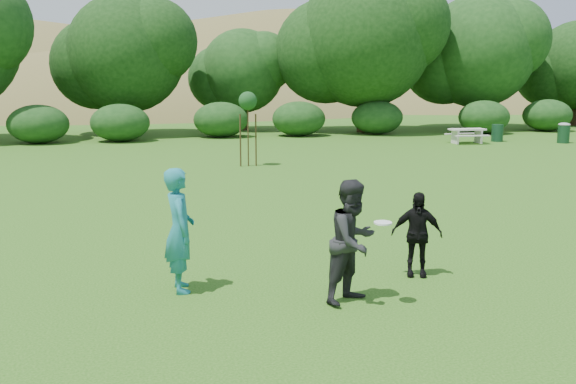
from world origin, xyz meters
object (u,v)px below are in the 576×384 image
player_black (417,234)px  picnic_table (467,133)px  player_grey (353,241)px  player_teal (179,230)px  sapling (248,103)px  trash_can_lidded (564,133)px  trash_can_near (497,133)px

player_black → picnic_table: 23.10m
player_black → player_grey: bearing=-127.5°
player_teal → sapling: (3.21, 14.13, 1.41)m
player_grey → sapling: sapling is taller
player_teal → picnic_table: 25.30m
picnic_table → trash_can_lidded: 5.04m
player_teal → trash_can_near: (17.44, 20.61, -0.56)m
player_teal → sapling: sapling is taller
trash_can_lidded → player_black: bearing=-130.3°
player_black → picnic_table: bearing=78.7°
player_grey → sapling: bearing=53.3°
player_grey → trash_can_near: player_grey is taller
player_grey → player_black: player_grey is taller
sapling → player_teal: bearing=-102.8°
player_grey → sapling: (0.63, 15.20, 1.46)m
player_black → picnic_table: (11.36, 20.12, -0.23)m
player_grey → trash_can_near: bearing=21.2°
player_teal → trash_can_near: 27.01m
player_black → trash_can_near: 24.63m
player_black → player_teal: bearing=-162.7°
player_grey → trash_can_near: (14.86, 21.68, -0.51)m
player_teal → trash_can_lidded: 28.01m
trash_can_near → sapling: sapling is taller
player_teal → player_black: (4.06, -0.06, -0.26)m
player_teal → picnic_table: bearing=-43.4°
picnic_table → sapling: bearing=-154.1°
player_black → trash_can_lidded: bearing=67.9°
player_grey → player_teal: bearing=123.1°
player_grey → picnic_table: player_grey is taller
player_grey → picnic_table: bearing=24.4°
player_black → trash_can_near: player_black is taller
trash_can_near → player_teal: bearing=-130.2°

